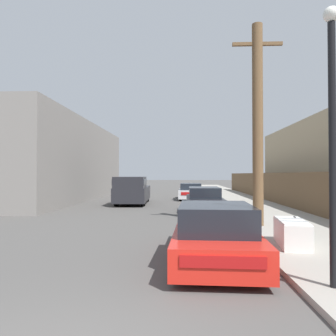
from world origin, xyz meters
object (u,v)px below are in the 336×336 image
Objects in this scene: utility_pole at (258,122)px; street_lamp at (332,123)px; car_parked_mid at (204,200)px; car_parked_far at (191,192)px; discarded_fridge at (292,233)px; parked_sports_car_red at (215,234)px; pickup_truck at (132,190)px.

utility_pole reaches higher than street_lamp.
car_parked_mid reaches higher than car_parked_far.
parked_sports_car_red is (-2.07, -1.07, 0.14)m from discarded_fridge.
street_lamp is at bearing -92.32° from utility_pole.
utility_pole is (1.98, 4.41, 3.25)m from parked_sports_car_red.
utility_pole reaches higher than parked_sports_car_red.
car_parked_far is 14.17m from utility_pole.
parked_sports_car_red is 1.01× the size of car_parked_mid.
discarded_fridge is at bearing 113.80° from pickup_truck.
parked_sports_car_red reaches higher than car_parked_mid.
car_parked_far is 0.61× the size of utility_pole.
discarded_fridge is 0.32× the size of pickup_truck.
utility_pole is (1.61, -5.11, 3.23)m from car_parked_mid.
street_lamp is (1.72, -2.06, 2.21)m from parked_sports_car_red.
discarded_fridge is 2.34m from parked_sports_car_red.
parked_sports_car_red is at bearing -88.63° from car_parked_far.
car_parked_mid is 6.07m from pickup_truck.
car_parked_mid is 8.53m from car_parked_far.
discarded_fridge is at bearing -88.43° from utility_pole.
discarded_fridge is 0.38× the size of car_parked_mid.
car_parked_far is 20.30m from street_lamp.
discarded_fridge is at bearing -78.27° from car_parked_mid.
street_lamp is (1.35, -11.58, 2.19)m from car_parked_mid.
discarded_fridge is 17.11m from car_parked_far.
street_lamp is at bearing -89.39° from discarded_fridge.
car_parked_mid is at bearing -85.77° from car_parked_far.
pickup_truck is (-4.03, 13.70, 0.32)m from parked_sports_car_red.
street_lamp is at bearing -83.03° from car_parked_mid.
utility_pole is at bearing 87.68° from street_lamp.
pickup_truck reaches higher than car_parked_far.
pickup_truck is at bearing 136.75° from car_parked_mid.
parked_sports_car_red is 1.04× the size of car_parked_far.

